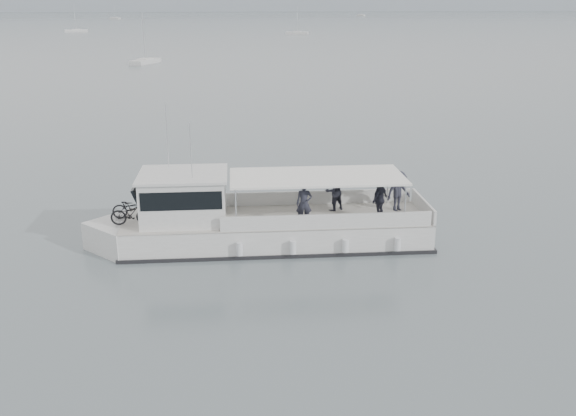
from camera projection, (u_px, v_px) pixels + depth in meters
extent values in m
plane|color=#546063|center=(190.00, 251.00, 27.03)|extent=(1400.00, 1400.00, 0.00)
cube|color=white|center=(277.00, 233.00, 27.77)|extent=(13.06, 3.78, 1.41)
cube|color=white|center=(124.00, 237.00, 27.24)|extent=(3.52, 3.52, 1.41)
cube|color=beige|center=(276.00, 217.00, 27.55)|extent=(13.06, 3.78, 0.06)
cube|color=black|center=(277.00, 242.00, 27.90)|extent=(13.28, 3.92, 0.19)
cube|color=white|center=(317.00, 198.00, 29.18)|extent=(8.65, 0.32, 0.65)
cube|color=white|center=(327.00, 222.00, 26.03)|extent=(8.65, 0.32, 0.65)
cube|color=white|center=(423.00, 206.00, 27.97)|extent=(0.19, 3.46, 0.65)
cube|color=white|center=(184.00, 198.00, 26.93)|extent=(3.53, 3.00, 1.95)
cube|color=black|center=(143.00, 195.00, 26.74)|extent=(0.67, 2.72, 1.25)
cube|color=black|center=(184.00, 191.00, 26.83)|extent=(3.32, 3.04, 0.76)
cube|color=white|center=(183.00, 175.00, 26.61)|extent=(3.75, 3.23, 0.11)
cube|color=white|center=(317.00, 177.00, 27.13)|extent=(7.43, 3.43, 0.09)
cylinder|color=silver|center=(236.00, 210.00, 25.70)|extent=(0.07, 0.07, 1.78)
cylinder|color=silver|center=(235.00, 189.00, 28.56)|extent=(0.07, 0.07, 1.78)
cylinder|color=silver|center=(405.00, 205.00, 26.26)|extent=(0.07, 0.07, 1.78)
cylinder|color=silver|center=(388.00, 185.00, 29.12)|extent=(0.07, 0.07, 1.78)
cylinder|color=silver|center=(167.00, 137.00, 27.04)|extent=(0.03, 0.03, 2.81)
cylinder|color=silver|center=(191.00, 150.00, 25.56)|extent=(0.03, 0.03, 2.38)
cylinder|color=silver|center=(240.00, 249.00, 25.81)|extent=(0.27, 0.27, 0.54)
cylinder|color=silver|center=(293.00, 247.00, 25.99)|extent=(0.27, 0.27, 0.54)
cylinder|color=silver|center=(346.00, 246.00, 26.17)|extent=(0.27, 0.27, 0.54)
cylinder|color=silver|center=(398.00, 244.00, 26.34)|extent=(0.27, 0.27, 0.54)
imported|color=black|center=(134.00, 207.00, 27.31)|extent=(1.87, 0.69, 0.97)
imported|color=black|center=(131.00, 213.00, 26.49)|extent=(1.72, 0.53, 1.03)
imported|color=#282A36|center=(304.00, 204.00, 26.43)|extent=(0.68, 0.47, 1.82)
imported|color=#282A36|center=(334.00, 191.00, 28.19)|extent=(1.09, 0.99, 1.82)
imported|color=#282A36|center=(380.00, 199.00, 27.00)|extent=(1.06, 1.07, 1.82)
imported|color=#282A36|center=(398.00, 191.00, 28.11)|extent=(1.34, 1.05, 1.82)
cube|color=white|center=(115.00, 18.00, 335.31)|extent=(6.08, 4.85, 0.75)
cube|color=white|center=(115.00, 18.00, 335.21)|extent=(2.67, 2.54, 0.45)
cylinder|color=silver|center=(114.00, 11.00, 334.19)|extent=(0.08, 0.08, 6.59)
cube|color=white|center=(297.00, 33.00, 192.02)|extent=(6.95, 3.95, 0.75)
cube|color=white|center=(297.00, 32.00, 191.92)|extent=(2.76, 2.45, 0.45)
cylinder|color=silver|center=(297.00, 19.00, 190.79)|extent=(0.08, 0.08, 7.28)
cube|color=white|center=(361.00, 15.00, 397.34)|extent=(4.73, 5.41, 0.75)
cube|color=white|center=(361.00, 15.00, 397.24)|extent=(2.38, 2.45, 0.45)
cube|color=white|center=(145.00, 62.00, 104.85)|extent=(4.73, 7.10, 0.75)
cube|color=white|center=(145.00, 60.00, 104.75)|extent=(2.70, 2.95, 0.45)
cylinder|color=silver|center=(144.00, 36.00, 103.59)|extent=(0.08, 0.08, 7.48)
cube|color=white|center=(76.00, 31.00, 205.18)|extent=(7.39, 3.92, 0.75)
cube|color=white|center=(76.00, 30.00, 205.08)|extent=(2.88, 2.52, 0.45)
cylinder|color=silver|center=(75.00, 17.00, 203.88)|extent=(0.08, 0.08, 7.75)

